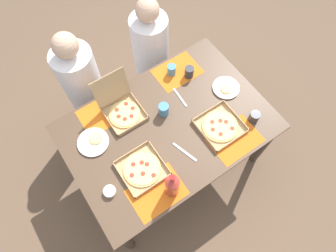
% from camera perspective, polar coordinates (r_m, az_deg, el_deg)
% --- Properties ---
extents(ground_plane, '(6.00, 6.00, 0.00)m').
position_cam_1_polar(ground_plane, '(2.86, 0.00, -6.54)').
color(ground_plane, brown).
extents(dining_table, '(1.49, 1.02, 0.75)m').
position_cam_1_polar(dining_table, '(2.25, 0.00, -1.14)').
color(dining_table, '#3F3328').
rests_on(dining_table, ground_plane).
extents(placemat_near_left, '(0.36, 0.26, 0.00)m').
position_cam_1_polar(placemat_near_left, '(2.00, -2.19, -12.69)').
color(placemat_near_left, orange).
rests_on(placemat_near_left, dining_table).
extents(placemat_near_right, '(0.36, 0.26, 0.00)m').
position_cam_1_polar(placemat_near_right, '(2.17, 12.83, -2.57)').
color(placemat_near_right, orange).
rests_on(placemat_near_right, dining_table).
extents(placemat_far_left, '(0.36, 0.26, 0.00)m').
position_cam_1_polar(placemat_far_left, '(2.26, -12.30, 2.49)').
color(placemat_far_left, orange).
rests_on(placemat_far_left, dining_table).
extents(placemat_far_right, '(0.36, 0.26, 0.00)m').
position_cam_1_polar(placemat_far_right, '(2.41, 1.80, 10.50)').
color(placemat_far_right, orange).
rests_on(placemat_far_right, dining_table).
extents(pizza_box_edge_far, '(0.29, 0.29, 0.04)m').
position_cam_1_polar(pizza_box_edge_far, '(2.04, -5.04, -8.27)').
color(pizza_box_edge_far, tan).
rests_on(pizza_box_edge_far, dining_table).
extents(pizza_box_corner_left, '(0.30, 0.30, 0.04)m').
position_cam_1_polar(pizza_box_corner_left, '(2.18, 10.03, 0.00)').
color(pizza_box_corner_left, tan).
rests_on(pizza_box_corner_left, dining_table).
extents(pizza_box_corner_right, '(0.27, 0.31, 0.30)m').
position_cam_1_polar(pizza_box_corner_right, '(2.20, -8.95, 3.37)').
color(pizza_box_corner_right, tan).
rests_on(pizza_box_corner_right, dining_table).
extents(plate_far_left, '(0.23, 0.23, 0.03)m').
position_cam_1_polar(plate_far_left, '(2.16, -14.22, -2.99)').
color(plate_far_left, white).
rests_on(plate_far_left, dining_table).
extents(plate_near_left, '(0.21, 0.21, 0.03)m').
position_cam_1_polar(plate_near_left, '(2.35, 11.14, 7.22)').
color(plate_near_left, white).
rests_on(plate_near_left, dining_table).
extents(soda_bottle, '(0.09, 0.09, 0.32)m').
position_cam_1_polar(soda_bottle, '(1.87, 0.81, -11.43)').
color(soda_bottle, '#B2382D').
rests_on(soda_bottle, dining_table).
extents(cup_clear_right, '(0.07, 0.07, 0.09)m').
position_cam_1_polar(cup_clear_right, '(2.24, 16.35, 1.72)').
color(cup_clear_right, '#333338').
rests_on(cup_clear_right, dining_table).
extents(cup_red, '(0.08, 0.08, 0.10)m').
position_cam_1_polar(cup_red, '(2.17, -0.84, 3.19)').
color(cup_red, teal).
rests_on(cup_red, dining_table).
extents(cup_spare, '(0.07, 0.07, 0.10)m').
position_cam_1_polar(cup_spare, '(2.36, 4.11, 10.36)').
color(cup_spare, '#333338').
rests_on(cup_spare, dining_table).
extents(cup_dark, '(0.07, 0.07, 0.09)m').
position_cam_1_polar(cup_dark, '(2.37, 0.70, 10.80)').
color(cup_dark, teal).
rests_on(cup_dark, dining_table).
extents(condiment_bowl, '(0.08, 0.08, 0.04)m').
position_cam_1_polar(condiment_bowl, '(2.02, -11.21, -12.29)').
color(condiment_bowl, white).
rests_on(condiment_bowl, dining_table).
extents(knife_by_near_right, '(0.08, 0.21, 0.00)m').
position_cam_1_polar(knife_by_near_right, '(2.08, 3.23, -5.04)').
color(knife_by_near_right, '#B7B7BC').
rests_on(knife_by_near_right, dining_table).
extents(fork_by_far_left, '(0.03, 0.19, 0.00)m').
position_cam_1_polar(fork_by_far_left, '(2.28, 2.33, 5.57)').
color(fork_by_far_left, '#B7B7BC').
rests_on(fork_by_far_left, dining_table).
extents(diner_left_seat, '(0.32, 0.32, 1.20)m').
position_cam_1_polar(diner_left_seat, '(2.66, -15.64, 6.74)').
color(diner_left_seat, white).
rests_on(diner_left_seat, ground_plane).
extents(diner_right_seat, '(0.32, 0.32, 1.16)m').
position_cam_1_polar(diner_right_seat, '(2.81, -3.29, 13.29)').
color(diner_right_seat, white).
rests_on(diner_right_seat, ground_plane).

